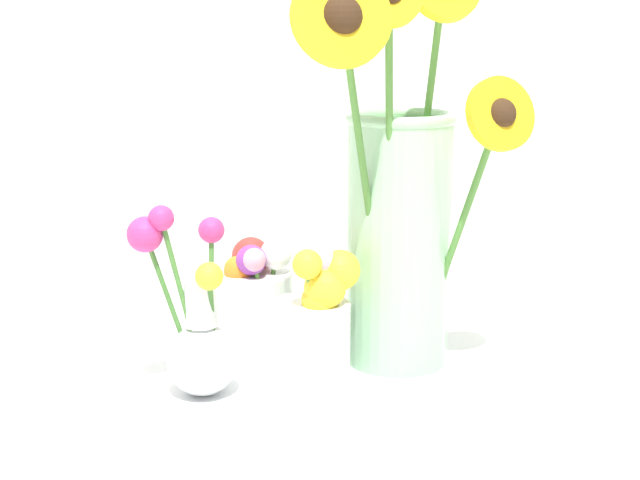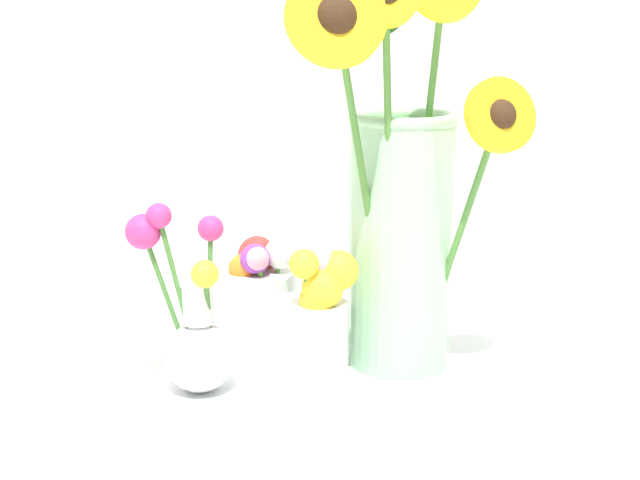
{
  "view_description": "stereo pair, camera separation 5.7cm",
  "coord_description": "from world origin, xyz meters",
  "px_view_note": "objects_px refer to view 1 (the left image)",
  "views": [
    {
      "loc": [
        -0.32,
        -0.75,
        0.37
      ],
      "look_at": [
        -0.01,
        0.05,
        0.16
      ],
      "focal_mm": 50.0,
      "sensor_mm": 36.0,
      "label": 1
    },
    {
      "loc": [
        -0.27,
        -0.77,
        0.37
      ],
      "look_at": [
        -0.01,
        0.05,
        0.16
      ],
      "focal_mm": 50.0,
      "sensor_mm": 36.0,
      "label": 2
    }
  ],
  "objects_px": {
    "serving_tray": "(320,378)",
    "vase_bulb_right": "(197,331)",
    "vase_small_back": "(255,297)",
    "mason_jar_sunflowers": "(398,207)",
    "vase_small_center": "(315,324)"
  },
  "relations": [
    {
      "from": "serving_tray",
      "to": "vase_small_back",
      "type": "relative_size",
      "value": 3.83
    },
    {
      "from": "serving_tray",
      "to": "vase_bulb_right",
      "type": "distance_m",
      "value": 0.15
    },
    {
      "from": "vase_bulb_right",
      "to": "vase_small_back",
      "type": "bearing_deg",
      "value": 48.18
    },
    {
      "from": "serving_tray",
      "to": "mason_jar_sunflowers",
      "type": "relative_size",
      "value": 1.12
    },
    {
      "from": "serving_tray",
      "to": "vase_bulb_right",
      "type": "height_order",
      "value": "vase_bulb_right"
    },
    {
      "from": "vase_bulb_right",
      "to": "vase_small_back",
      "type": "height_order",
      "value": "vase_bulb_right"
    },
    {
      "from": "serving_tray",
      "to": "vase_bulb_right",
      "type": "relative_size",
      "value": 2.52
    },
    {
      "from": "vase_small_center",
      "to": "vase_bulb_right",
      "type": "height_order",
      "value": "vase_bulb_right"
    },
    {
      "from": "vase_bulb_right",
      "to": "serving_tray",
      "type": "bearing_deg",
      "value": 4.92
    },
    {
      "from": "vase_small_back",
      "to": "mason_jar_sunflowers",
      "type": "bearing_deg",
      "value": -37.05
    },
    {
      "from": "serving_tray",
      "to": "vase_small_back",
      "type": "xyz_separation_m",
      "value": [
        -0.04,
        0.09,
        0.07
      ]
    },
    {
      "from": "mason_jar_sunflowers",
      "to": "vase_bulb_right",
      "type": "height_order",
      "value": "mason_jar_sunflowers"
    },
    {
      "from": "mason_jar_sunflowers",
      "to": "vase_bulb_right",
      "type": "distance_m",
      "value": 0.24
    },
    {
      "from": "mason_jar_sunflowers",
      "to": "serving_tray",
      "type": "bearing_deg",
      "value": 176.21
    },
    {
      "from": "vase_small_back",
      "to": "serving_tray",
      "type": "bearing_deg",
      "value": -65.02
    }
  ]
}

